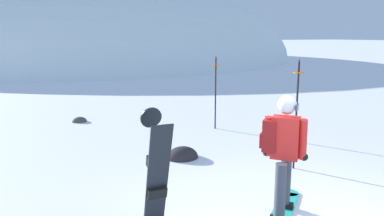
% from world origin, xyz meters
% --- Properties ---
extents(ridge_peak_main, '(41.33, 37.20, 16.02)m').
position_xyz_m(ridge_peak_main, '(2.72, 35.90, 0.00)').
color(ridge_peak_main, white).
rests_on(ridge_peak_main, ground).
extents(snowboarder_main, '(1.41, 1.35, 1.71)m').
position_xyz_m(snowboarder_main, '(0.04, 0.75, 0.92)').
color(snowboarder_main, '#23B7A3').
rests_on(snowboarder_main, ground).
extents(spare_snowboard, '(0.28, 0.50, 1.60)m').
position_xyz_m(spare_snowboard, '(-1.65, 1.08, 0.81)').
color(spare_snowboard, black).
rests_on(spare_snowboard, ground).
extents(piste_marker_near, '(0.20, 0.20, 1.97)m').
position_xyz_m(piste_marker_near, '(1.49, 5.46, 1.12)').
color(piste_marker_near, black).
rests_on(piste_marker_near, ground).
extents(piste_marker_far, '(0.20, 0.20, 2.08)m').
position_xyz_m(piste_marker_far, '(1.44, 2.16, 1.18)').
color(piste_marker_far, black).
rests_on(piste_marker_far, ground).
extents(rock_dark, '(0.67, 0.57, 0.47)m').
position_xyz_m(rock_dark, '(-0.26, 3.58, 0.00)').
color(rock_dark, '#282628').
rests_on(rock_dark, ground).
extents(rock_mid, '(0.42, 0.36, 0.30)m').
position_xyz_m(rock_mid, '(-1.76, 7.77, 0.00)').
color(rock_mid, '#4C4742').
rests_on(rock_mid, ground).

